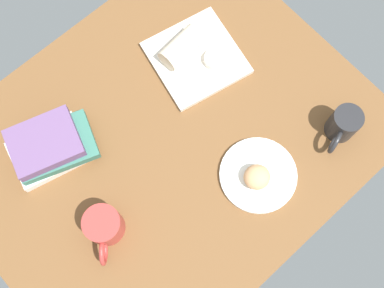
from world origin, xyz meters
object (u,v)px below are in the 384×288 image
(sauce_cup, at_px, (215,59))
(second_mug, at_px, (343,125))
(square_plate, at_px, (196,58))
(breakfast_wrap, at_px, (181,47))
(round_plate, at_px, (258,175))
(book_stack, at_px, (50,147))
(coffee_mug, at_px, (104,227))
(scone_pastry, at_px, (257,177))

(sauce_cup, distance_m, second_mug, 0.40)
(square_plate, relative_size, breakfast_wrap, 1.90)
(round_plate, height_order, sauce_cup, sauce_cup)
(book_stack, relative_size, second_mug, 1.96)
(square_plate, xyz_separation_m, coffee_mug, (0.50, 0.21, 0.04))
(coffee_mug, bearing_deg, breakfast_wrap, -152.81)
(sauce_cup, bearing_deg, square_plate, -58.42)
(round_plate, xyz_separation_m, book_stack, (0.37, -0.42, 0.04))
(scone_pastry, relative_size, second_mug, 0.54)
(sauce_cup, relative_size, breakfast_wrap, 0.47)
(second_mug, bearing_deg, square_plate, -71.21)
(sauce_cup, distance_m, book_stack, 0.51)
(book_stack, bearing_deg, scone_pastry, 129.66)
(square_plate, distance_m, book_stack, 0.48)
(scone_pastry, height_order, second_mug, second_mug)
(round_plate, xyz_separation_m, coffee_mug, (0.39, -0.16, 0.04))
(book_stack, bearing_deg, second_mug, 142.41)
(breakfast_wrap, xyz_separation_m, book_stack, (0.45, -0.02, -0.00))
(breakfast_wrap, xyz_separation_m, coffee_mug, (0.48, 0.25, 0.00))
(book_stack, bearing_deg, square_plate, 173.68)
(scone_pastry, height_order, breakfast_wrap, breakfast_wrap)
(book_stack, height_order, coffee_mug, coffee_mug)
(square_plate, bearing_deg, round_plate, 73.58)
(round_plate, distance_m, square_plate, 0.38)
(second_mug, bearing_deg, round_plate, -12.61)
(breakfast_wrap, bearing_deg, scone_pastry, -19.06)
(scone_pastry, xyz_separation_m, book_stack, (0.35, -0.42, 0.00))
(scone_pastry, relative_size, square_plate, 0.29)
(square_plate, height_order, second_mug, second_mug)
(round_plate, relative_size, second_mug, 1.61)
(book_stack, distance_m, coffee_mug, 0.26)
(coffee_mug, bearing_deg, sauce_cup, -162.92)
(square_plate, distance_m, coffee_mug, 0.54)
(scone_pastry, distance_m, breakfast_wrap, 0.42)
(scone_pastry, distance_m, second_mug, 0.27)
(breakfast_wrap, height_order, second_mug, second_mug)
(sauce_cup, bearing_deg, breakfast_wrap, -58.42)
(round_plate, relative_size, square_plate, 0.87)
(scone_pastry, xyz_separation_m, sauce_cup, (-0.15, -0.33, -0.01))
(round_plate, distance_m, second_mug, 0.26)
(scone_pastry, relative_size, coffee_mug, 0.55)
(book_stack, bearing_deg, breakfast_wrap, 178.00)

